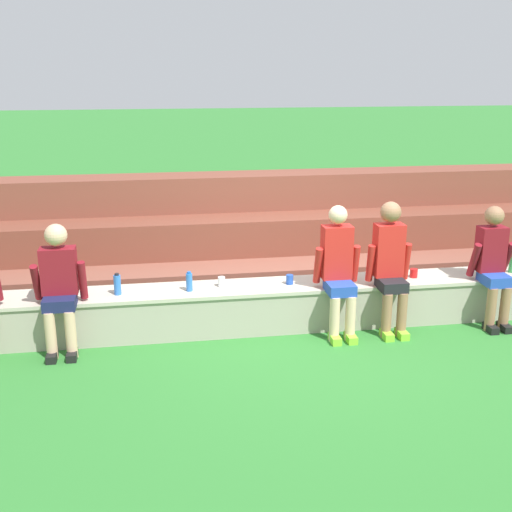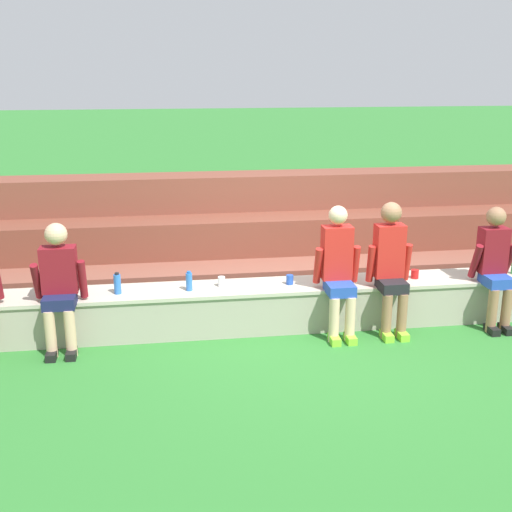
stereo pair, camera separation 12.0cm
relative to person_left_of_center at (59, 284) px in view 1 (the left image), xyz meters
name	(u,v)px [view 1 (the left image)]	position (x,y,z in m)	size (l,w,h in m)	color
ground_plane	(316,333)	(2.72, 0.01, -0.73)	(80.00, 80.00, 0.00)	#2D752D
stone_seating_wall	(311,302)	(2.72, 0.27, -0.46)	(8.32, 0.57, 0.51)	#A8A08E
brick_bleachers	(283,241)	(2.72, 1.91, -0.17)	(10.84, 1.77, 1.44)	brown
person_left_of_center	(59,284)	(0.00, 0.00, 0.00)	(0.54, 0.52, 1.35)	#DBAD89
person_center	(338,268)	(2.94, 0.00, 0.02)	(0.50, 0.56, 1.43)	beige
person_right_of_center	(390,263)	(3.53, 0.00, 0.05)	(0.50, 0.55, 1.46)	#996B4C
person_far_right	(493,263)	(4.75, -0.02, 0.00)	(0.48, 0.54, 1.37)	#996B4C
water_bottle_center_gap	(512,263)	(5.16, 0.26, -0.11)	(0.07, 0.07, 0.25)	green
water_bottle_near_right	(117,285)	(0.56, 0.23, -0.11)	(0.08, 0.08, 0.24)	blue
water_bottle_mid_right	(189,282)	(1.33, 0.22, -0.12)	(0.07, 0.07, 0.22)	blue
plastic_cup_middle	(222,282)	(1.69, 0.30, -0.17)	(0.08, 0.08, 0.11)	white
plastic_cup_right_end	(414,273)	(3.93, 0.27, -0.17)	(0.09, 0.09, 0.10)	red
plastic_cup_left_end	(290,279)	(2.46, 0.27, -0.17)	(0.08, 0.08, 0.11)	blue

